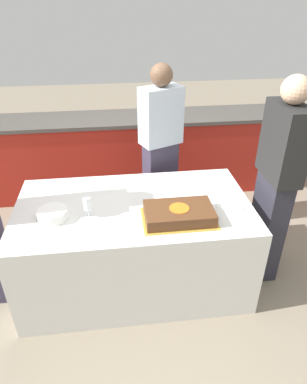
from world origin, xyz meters
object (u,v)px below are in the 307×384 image
(plate_stack, at_px, (53,214))
(person_cutting_cake, at_px, (160,153))
(wine_glass, at_px, (87,204))
(person_seated_right, at_px, (276,183))
(cake, at_px, (179,214))

(plate_stack, relative_size, person_cutting_cake, 0.13)
(plate_stack, height_order, wine_glass, wine_glass)
(person_seated_right, bearing_deg, cake, -74.51)
(plate_stack, bearing_deg, cake, -7.26)
(wine_glass, xyz_separation_m, person_seated_right, (1.43, 0.12, 0.00))
(cake, distance_m, person_seated_right, 0.83)
(wine_glass, height_order, person_cutting_cake, person_cutting_cake)
(plate_stack, distance_m, wine_glass, 0.26)
(cake, xyz_separation_m, plate_stack, (-0.88, 0.11, -0.01))
(cake, height_order, plate_stack, cake)
(cake, bearing_deg, wine_glass, 170.96)
(cake, height_order, person_cutting_cake, person_cutting_cake)
(cake, xyz_separation_m, person_cutting_cake, (0.00, 0.93, 0.05))
(wine_glass, bearing_deg, person_seated_right, 4.83)
(plate_stack, distance_m, person_seated_right, 1.69)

